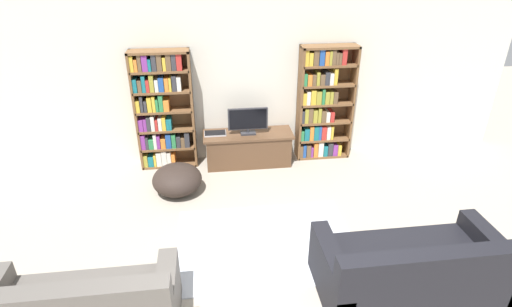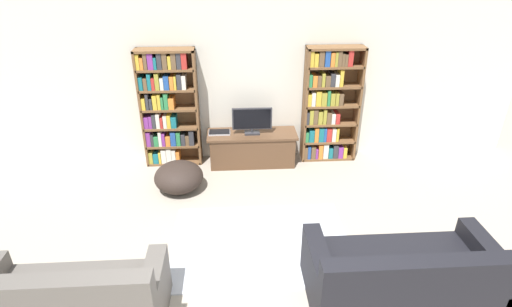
% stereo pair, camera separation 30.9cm
% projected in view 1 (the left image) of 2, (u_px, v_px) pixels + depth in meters
% --- Properties ---
extents(wall_back, '(8.80, 0.06, 2.60)m').
position_uv_depth(wall_back, '(245.00, 82.00, 6.33)').
color(wall_back, silver).
rests_on(wall_back, ground_plane).
extents(bookshelf_left, '(0.89, 0.30, 1.87)m').
position_uv_depth(bookshelf_left, '(162.00, 109.00, 6.18)').
color(bookshelf_left, brown).
rests_on(bookshelf_left, ground_plane).
extents(bookshelf_right, '(0.89, 0.30, 1.87)m').
position_uv_depth(bookshelf_right, '(322.00, 105.00, 6.48)').
color(bookshelf_right, brown).
rests_on(bookshelf_right, ground_plane).
extents(tv_stand, '(1.44, 0.52, 0.54)m').
position_uv_depth(tv_stand, '(248.00, 148.00, 6.52)').
color(tv_stand, brown).
rests_on(tv_stand, ground_plane).
extents(television, '(0.63, 0.16, 0.43)m').
position_uv_depth(television, '(248.00, 121.00, 6.28)').
color(television, '#2D2D33').
rests_on(television, tv_stand).
extents(laptop, '(0.34, 0.21, 0.03)m').
position_uv_depth(laptop, '(215.00, 133.00, 6.36)').
color(laptop, '#B7B7BC').
rests_on(laptop, tv_stand).
extents(area_rug, '(2.13, 1.52, 0.02)m').
position_uv_depth(area_rug, '(267.00, 243.00, 4.83)').
color(area_rug, '#B2B7C1').
rests_on(area_rug, ground_plane).
extents(couch_right_sofa, '(1.87, 0.96, 0.83)m').
position_uv_depth(couch_right_sofa, '(413.00, 272.00, 4.02)').
color(couch_right_sofa, black).
rests_on(couch_right_sofa, ground_plane).
extents(beanbag_ottoman, '(0.71, 0.71, 0.43)m').
position_uv_depth(beanbag_ottoman, '(177.00, 179.00, 5.76)').
color(beanbag_ottoman, '#2D231E').
rests_on(beanbag_ottoman, ground_plane).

